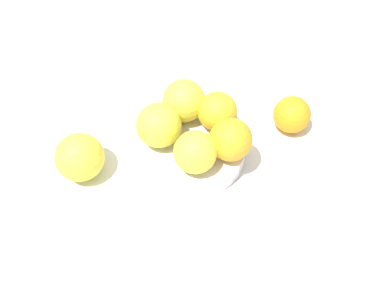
% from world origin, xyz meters
% --- Properties ---
extents(ground_plane, '(1.10, 1.10, 0.02)m').
position_xyz_m(ground_plane, '(0.00, 0.00, -0.01)').
color(ground_plane, silver).
extents(fruit_bowl, '(0.18, 0.18, 0.04)m').
position_xyz_m(fruit_bowl, '(0.00, 0.00, 0.02)').
color(fruit_bowl, silver).
rests_on(fruit_bowl, ground_plane).
extents(orange_in_bowl_0, '(0.07, 0.07, 0.07)m').
position_xyz_m(orange_in_bowl_0, '(0.02, -0.05, 0.07)').
color(orange_in_bowl_0, yellow).
rests_on(orange_in_bowl_0, fruit_bowl).
extents(orange_in_bowl_1, '(0.06, 0.06, 0.06)m').
position_xyz_m(orange_in_bowl_1, '(-0.01, 0.05, 0.07)').
color(orange_in_bowl_1, yellow).
rests_on(orange_in_bowl_1, fruit_bowl).
extents(orange_in_bowl_2, '(0.07, 0.07, 0.07)m').
position_xyz_m(orange_in_bowl_2, '(-0.06, 0.01, 0.07)').
color(orange_in_bowl_2, '#F9A823').
rests_on(orange_in_bowl_2, fruit_bowl).
extents(orange_in_bowl_3, '(0.07, 0.07, 0.07)m').
position_xyz_m(orange_in_bowl_3, '(0.05, 0.01, 0.07)').
color(orange_in_bowl_3, yellow).
rests_on(orange_in_bowl_3, fruit_bowl).
extents(orange_in_bowl_4, '(0.06, 0.06, 0.06)m').
position_xyz_m(orange_in_bowl_4, '(-0.03, -0.04, 0.07)').
color(orange_in_bowl_4, yellow).
rests_on(orange_in_bowl_4, fruit_bowl).
extents(orange_loose_0, '(0.06, 0.06, 0.06)m').
position_xyz_m(orange_loose_0, '(-0.15, -0.09, 0.03)').
color(orange_loose_0, orange).
rests_on(orange_loose_0, ground_plane).
extents(orange_loose_1, '(0.08, 0.08, 0.08)m').
position_xyz_m(orange_loose_1, '(0.16, 0.07, 0.04)').
color(orange_loose_1, yellow).
rests_on(orange_loose_1, ground_plane).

